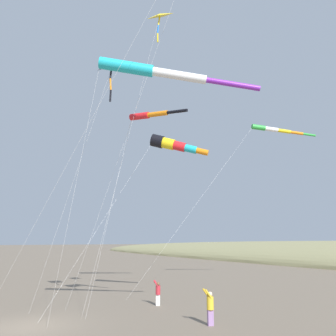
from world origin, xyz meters
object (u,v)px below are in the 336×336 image
(kite_windsock_orange_high_right, at_px, (172,145))
(kite_windsock_white_trailing, at_px, (149,115))
(kite_windsock_magenta_far_left, at_px, (155,72))
(kite_windsock_green_low_center, at_px, (275,130))
(person_child_grey_jacket, at_px, (158,292))
(kite_delta_red_high_left, at_px, (111,67))
(person_adult_flyer, at_px, (210,305))
(kite_delta_long_streamer_right, at_px, (159,17))

(kite_windsock_orange_high_right, bearing_deg, kite_windsock_white_trailing, 40.21)
(kite_windsock_white_trailing, distance_m, kite_windsock_magenta_far_left, 3.72)
(kite_windsock_orange_high_right, xyz_separation_m, kite_windsock_green_low_center, (-13.17, -2.10, 4.00))
(person_child_grey_jacket, distance_m, kite_delta_red_high_left, 13.93)
(person_adult_flyer, distance_m, kite_windsock_green_low_center, 20.96)
(kite_windsock_white_trailing, relative_size, kite_windsock_magenta_far_left, 0.90)
(person_adult_flyer, bearing_deg, kite_windsock_green_low_center, -153.02)
(person_adult_flyer, relative_size, kite_windsock_orange_high_right, 0.15)
(kite_delta_red_high_left, distance_m, kite_windsock_magenta_far_left, 4.40)
(kite_windsock_green_low_center, bearing_deg, kite_delta_red_high_left, 12.91)
(person_adult_flyer, height_order, kite_delta_red_high_left, kite_delta_red_high_left)
(kite_windsock_white_trailing, xyz_separation_m, kite_delta_long_streamer_right, (0.10, 1.23, 5.55))
(person_child_grey_jacket, bearing_deg, kite_windsock_green_low_center, -173.54)
(kite_delta_red_high_left, height_order, kite_windsock_magenta_far_left, kite_delta_red_high_left)
(kite_delta_red_high_left, relative_size, kite_windsock_magenta_far_left, 1.13)
(kite_delta_red_high_left, distance_m, kite_delta_long_streamer_right, 3.99)
(kite_delta_red_high_left, relative_size, kite_windsock_green_low_center, 0.76)
(kite_delta_red_high_left, bearing_deg, kite_windsock_white_trailing, 164.40)
(kite_windsock_orange_high_right, bearing_deg, kite_delta_red_high_left, 21.69)
(kite_windsock_green_low_center, distance_m, kite_windsock_magenta_far_left, 19.93)
(kite_windsock_green_low_center, bearing_deg, person_child_grey_jacket, 6.46)
(kite_delta_red_high_left, xyz_separation_m, kite_windsock_white_trailing, (-2.18, 0.61, -2.68))
(person_child_grey_jacket, bearing_deg, kite_windsock_orange_high_right, 143.91)
(kite_windsock_green_low_center, distance_m, kite_delta_long_streamer_right, 17.78)
(person_adult_flyer, bearing_deg, person_child_grey_jacket, -94.02)
(kite_delta_red_high_left, relative_size, kite_windsock_white_trailing, 1.25)
(person_child_grey_jacket, distance_m, kite_windsock_white_trailing, 10.97)
(kite_windsock_green_low_center, xyz_separation_m, kite_windsock_white_trailing, (16.46, 4.88, -3.44))
(person_adult_flyer, bearing_deg, kite_windsock_magenta_far_left, 13.93)
(kite_windsock_orange_high_right, bearing_deg, kite_windsock_green_low_center, -170.95)
(kite_windsock_orange_high_right, bearing_deg, kite_delta_long_streamer_right, 49.80)
(person_child_grey_jacket, xyz_separation_m, kite_windsock_orange_high_right, (-0.72, 0.53, 9.59))
(person_adult_flyer, relative_size, kite_windsock_green_low_center, 0.09)
(kite_delta_red_high_left, height_order, kite_delta_long_streamer_right, kite_delta_long_streamer_right)
(kite_windsock_green_low_center, relative_size, kite_windsock_white_trailing, 1.63)
(person_child_grey_jacket, bearing_deg, kite_delta_red_high_left, 29.63)
(kite_windsock_white_trailing, height_order, kite_delta_long_streamer_right, kite_delta_long_streamer_right)
(person_adult_flyer, relative_size, kite_windsock_white_trailing, 0.15)
(person_adult_flyer, bearing_deg, kite_delta_long_streamer_right, -27.06)
(kite_windsock_orange_high_right, relative_size, kite_delta_long_streamer_right, 0.66)
(kite_delta_red_high_left, bearing_deg, kite_windsock_green_low_center, -167.09)
(person_adult_flyer, distance_m, kite_windsock_magenta_far_left, 11.48)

